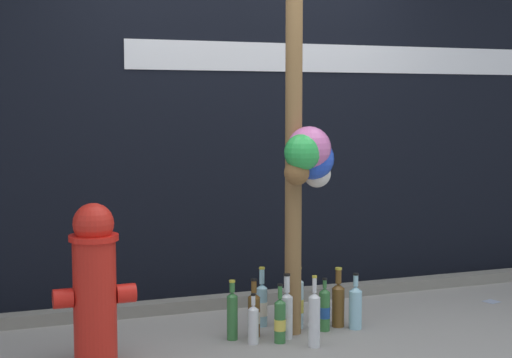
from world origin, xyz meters
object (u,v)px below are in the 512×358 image
object	(u,v)px
bottle_5	(262,304)
bottle_8	(280,320)
bottle_2	(355,306)
bottle_9	(287,312)
bottle_3	(338,303)
fire_hydrant	(95,283)
bottle_0	(315,318)
bottle_6	(254,314)
bottle_4	(232,314)
bottle_7	(293,300)
memorial_post	(303,116)
bottle_1	(299,302)
bottle_10	(324,309)
bottle_11	(253,323)

from	to	relation	value
bottle_5	bottle_8	bearing A→B (deg)	-93.48
bottle_2	bottle_9	world-z (taller)	bottle_9
bottle_3	fire_hydrant	bearing A→B (deg)	-173.90
bottle_0	bottle_6	xyz separation A→B (m)	(-0.26, 0.30, -0.03)
bottle_4	bottle_7	xyz separation A→B (m)	(0.48, 0.22, -0.01)
bottle_4	bottle_8	size ratio (longest dim) A/B	1.02
memorial_post	bottle_4	distance (m)	1.22
bottle_6	bottle_8	bearing A→B (deg)	-58.70
bottle_0	bottle_1	xyz separation A→B (m)	(0.06, 0.37, -0.00)
bottle_8	bottle_9	xyz separation A→B (m)	(0.07, 0.07, 0.02)
fire_hydrant	bottle_10	distance (m)	1.43
bottle_2	bottle_10	size ratio (longest dim) A/B	1.06
bottle_6	bottle_8	size ratio (longest dim) A/B	1.01
bottle_1	bottle_4	xyz separation A→B (m)	(-0.46, -0.08, -0.01)
fire_hydrant	bottle_10	bearing A→B (deg)	4.51
bottle_4	bottle_8	xyz separation A→B (m)	(0.24, -0.15, -0.02)
memorial_post	bottle_6	distance (m)	1.20
bottle_8	bottle_10	xyz separation A→B (m)	(0.34, 0.13, -0.00)
bottle_8	bottle_9	bearing A→B (deg)	44.41
bottle_1	bottle_10	world-z (taller)	bottle_1
bottle_0	bottle_2	world-z (taller)	bottle_0
fire_hydrant	bottle_0	xyz separation A→B (m)	(1.21, -0.16, -0.27)
fire_hydrant	bottle_3	size ratio (longest dim) A/B	2.32
bottle_8	bottle_3	bearing A→B (deg)	21.52
bottle_4	bottle_6	bearing A→B (deg)	4.18
bottle_1	bottle_3	bearing A→B (deg)	-12.50
fire_hydrant	bottle_8	size ratio (longest dim) A/B	2.47
bottle_11	bottle_4	bearing A→B (deg)	126.83
bottle_0	bottle_4	xyz separation A→B (m)	(-0.39, 0.29, -0.01)
bottle_7	bottle_8	distance (m)	0.44
bottle_8	fire_hydrant	bearing A→B (deg)	178.88
bottle_7	bottle_10	distance (m)	0.26
bottle_2	bottle_3	xyz separation A→B (m)	(-0.08, 0.08, 0.01)
bottle_9	bottle_10	size ratio (longest dim) A/B	1.18
bottle_6	bottle_10	distance (m)	0.44
bottle_1	memorial_post	bearing A→B (deg)	-106.42
bottle_6	bottle_9	distance (m)	0.20
bottle_5	bottle_10	bearing A→B (deg)	-34.69
bottle_3	bottle_6	world-z (taller)	bottle_3
bottle_4	bottle_7	bearing A→B (deg)	24.58
fire_hydrant	bottle_7	world-z (taller)	fire_hydrant
bottle_5	bottle_11	size ratio (longest dim) A/B	1.26
fire_hydrant	bottle_9	distance (m)	1.15
bottle_1	bottle_9	bearing A→B (deg)	-131.65
bottle_7	bottle_3	bearing A→B (deg)	-40.50
bottle_3	bottle_6	bearing A→B (deg)	-178.21
bottle_2	bottle_8	size ratio (longest dim) A/B	1.00
memorial_post	bottle_9	bearing A→B (deg)	-167.24
bottle_1	bottle_7	xyz separation A→B (m)	(0.02, 0.14, -0.02)
bottle_11	memorial_post	bearing A→B (deg)	9.79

